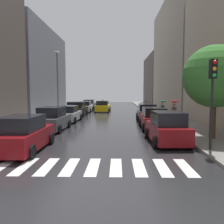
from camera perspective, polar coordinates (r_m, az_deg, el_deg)
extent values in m
cube|color=#242426|center=(30.87, -0.42, -0.50)|extent=(28.00, 72.00, 0.04)
cube|color=gray|center=(31.74, -12.23, -0.29)|extent=(3.00, 72.00, 0.15)
cube|color=gray|center=(31.34, 11.55, -0.35)|extent=(3.00, 72.00, 0.15)
cube|color=silver|center=(10.35, -25.39, -11.92)|extent=(0.45, 2.20, 0.01)
cube|color=silver|center=(9.99, -20.67, -12.37)|extent=(0.45, 2.20, 0.01)
cube|color=silver|center=(9.70, -15.61, -12.76)|extent=(0.45, 2.20, 0.01)
cube|color=silver|center=(9.48, -10.26, -13.07)|extent=(0.45, 2.20, 0.01)
cube|color=silver|center=(9.35, -4.70, -13.27)|extent=(0.45, 2.20, 0.01)
cube|color=silver|center=(9.30, 0.98, -13.35)|extent=(0.45, 2.20, 0.01)
cube|color=silver|center=(9.34, 6.66, -13.31)|extent=(0.45, 2.20, 0.01)
cube|color=silver|center=(9.46, 12.25, -13.14)|extent=(0.45, 2.20, 0.01)
cube|color=silver|center=(9.67, 17.63, -12.87)|extent=(0.45, 2.20, 0.01)
cube|color=slate|center=(34.14, -19.41, 9.35)|extent=(6.00, 16.52, 11.40)
cube|color=#9E9384|center=(37.69, 17.26, 12.98)|extent=(6.00, 20.41, 16.64)
cube|color=#564C47|center=(56.18, 11.77, 7.59)|extent=(6.00, 16.66, 11.18)
cube|color=maroon|center=(12.43, -20.95, -6.10)|extent=(1.90, 4.46, 0.87)
cube|color=black|center=(12.10, -21.47, -2.59)|extent=(1.67, 2.45, 0.72)
cylinder|color=black|center=(14.18, -22.22, -6.00)|extent=(0.22, 0.64, 0.64)
cylinder|color=black|center=(13.53, -14.78, -6.31)|extent=(0.22, 0.64, 0.64)
cylinder|color=black|center=(10.81, -19.17, -9.27)|extent=(0.22, 0.64, 0.64)
cube|color=#474C51|center=(18.19, -14.33, -2.45)|extent=(1.93, 4.20, 0.90)
cube|color=black|center=(17.91, -14.59, 0.05)|extent=(1.65, 2.34, 0.74)
cylinder|color=black|center=(19.80, -15.53, -2.78)|extent=(0.25, 0.65, 0.64)
cylinder|color=black|center=(19.29, -10.56, -2.88)|extent=(0.25, 0.65, 0.64)
cylinder|color=black|center=(17.27, -18.50, -3.97)|extent=(0.25, 0.65, 0.64)
cylinder|color=black|center=(16.69, -12.86, -4.15)|extent=(0.25, 0.65, 0.64)
cube|color=#B2B7BF|center=(23.24, -10.67, -0.95)|extent=(2.07, 4.18, 0.77)
cube|color=black|center=(22.98, -10.83, 0.74)|extent=(1.76, 2.33, 0.63)
cylinder|color=black|center=(24.81, -11.97, -1.17)|extent=(0.25, 0.65, 0.64)
cylinder|color=black|center=(24.36, -7.72, -1.22)|extent=(0.25, 0.65, 0.64)
cylinder|color=black|center=(22.24, -13.89, -1.91)|extent=(0.25, 0.65, 0.64)
cylinder|color=black|center=(21.73, -9.17, -1.98)|extent=(0.25, 0.65, 0.64)
cube|color=black|center=(28.44, -8.61, 0.25)|extent=(2.05, 4.77, 0.87)
cube|color=black|center=(28.16, -8.72, 1.83)|extent=(1.76, 2.64, 0.72)
cylinder|color=black|center=(30.19, -9.80, -0.05)|extent=(0.24, 0.65, 0.64)
cylinder|color=black|center=(29.82, -6.19, -0.07)|extent=(0.24, 0.65, 0.64)
cylinder|color=black|center=(27.17, -11.24, -0.63)|extent=(0.24, 0.65, 0.64)
cylinder|color=black|center=(26.77, -7.24, -0.66)|extent=(0.24, 0.65, 0.64)
cube|color=silver|center=(34.55, -6.60, 1.01)|extent=(1.84, 4.54, 0.77)
cube|color=black|center=(34.28, -6.67, 2.14)|extent=(1.61, 2.50, 0.63)
cylinder|color=black|center=(36.17, -7.68, 0.80)|extent=(0.22, 0.64, 0.64)
cylinder|color=black|center=(35.92, -4.82, 0.80)|extent=(0.22, 0.64, 0.64)
cylinder|color=black|center=(33.24, -8.52, 0.42)|extent=(0.22, 0.64, 0.64)
cylinder|color=black|center=(32.97, -5.41, 0.42)|extent=(0.22, 0.64, 0.64)
cube|color=#474C51|center=(40.12, -5.58, 1.58)|extent=(1.87, 4.30, 0.78)
cube|color=black|center=(39.88, -5.63, 2.59)|extent=(1.62, 2.38, 0.64)
cylinder|color=black|center=(41.66, -6.54, 1.36)|extent=(0.23, 0.64, 0.64)
cylinder|color=black|center=(41.42, -4.07, 1.36)|extent=(0.23, 0.64, 0.64)
cylinder|color=black|center=(38.88, -7.17, 1.09)|extent=(0.23, 0.64, 0.64)
cylinder|color=black|center=(38.63, -4.54, 1.09)|extent=(0.23, 0.64, 0.64)
cube|color=maroon|center=(13.77, 13.26, -4.78)|extent=(1.96, 4.14, 0.90)
cube|color=black|center=(13.46, 13.54, -1.48)|extent=(1.67, 2.30, 0.74)
cylinder|color=black|center=(14.93, 8.60, -5.14)|extent=(0.25, 0.65, 0.64)
cylinder|color=black|center=(15.33, 15.27, -5.00)|extent=(0.25, 0.65, 0.64)
cylinder|color=black|center=(12.34, 10.69, -7.32)|extent=(0.25, 0.65, 0.64)
cylinder|color=black|center=(12.82, 18.64, -7.03)|extent=(0.25, 0.65, 0.64)
cube|color=maroon|center=(18.90, 10.17, -2.20)|extent=(1.90, 4.27, 0.84)
cube|color=black|center=(18.61, 10.30, 0.04)|extent=(1.67, 2.35, 0.68)
cylinder|color=black|center=(20.21, 6.95, -2.48)|extent=(0.22, 0.64, 0.64)
cylinder|color=black|center=(20.46, 12.18, -2.46)|extent=(0.22, 0.64, 0.64)
cylinder|color=black|center=(17.44, 7.78, -3.67)|extent=(0.22, 0.64, 0.64)
cylinder|color=black|center=(17.74, 13.82, -3.63)|extent=(0.22, 0.64, 0.64)
cube|color=#474C51|center=(24.27, 8.55, -0.60)|extent=(2.02, 4.39, 0.83)
cube|color=black|center=(23.99, 8.62, 1.15)|extent=(1.73, 2.44, 0.68)
cylinder|color=black|center=(25.65, 6.19, -0.89)|extent=(0.24, 0.65, 0.64)
cylinder|color=black|center=(25.80, 10.33, -0.91)|extent=(0.24, 0.65, 0.64)
cylinder|color=black|center=(22.81, 6.52, -1.62)|extent=(0.24, 0.65, 0.64)
cylinder|color=black|center=(22.99, 11.17, -1.63)|extent=(0.24, 0.65, 0.64)
cube|color=yellow|center=(34.32, -2.25, 1.04)|extent=(2.02, 4.71, 0.80)
cube|color=black|center=(34.05, -2.29, 2.23)|extent=(1.72, 2.61, 0.65)
cube|color=#F2EDCC|center=(34.03, -2.29, 2.93)|extent=(0.21, 0.37, 0.18)
cylinder|color=black|center=(35.96, -3.47, 0.81)|extent=(0.24, 0.65, 0.64)
cylinder|color=black|center=(35.79, -0.53, 0.80)|extent=(0.24, 0.65, 0.64)
cylinder|color=black|center=(32.93, -4.12, 0.42)|extent=(0.24, 0.65, 0.64)
cylinder|color=black|center=(32.74, -0.90, 0.41)|extent=(0.24, 0.65, 0.64)
cylinder|color=black|center=(19.61, 14.96, -2.08)|extent=(0.28, 0.28, 0.85)
cylinder|color=brown|center=(19.53, 15.01, 0.14)|extent=(0.36, 0.36, 0.68)
sphere|color=tan|center=(19.50, 15.05, 1.52)|extent=(0.27, 0.27, 0.27)
cone|color=red|center=(19.48, 15.06, 2.39)|extent=(1.01, 1.01, 0.20)
cylinder|color=#333338|center=(19.50, 15.04, 1.27)|extent=(0.02, 0.02, 0.77)
cylinder|color=black|center=(23.98, 12.25, -0.86)|extent=(0.28, 0.28, 0.77)
cylinder|color=black|center=(23.92, 12.28, 0.79)|extent=(0.36, 0.36, 0.61)
sphere|color=tan|center=(23.89, 12.30, 1.81)|extent=(0.24, 0.24, 0.24)
cone|color=#19723F|center=(23.88, 12.31, 2.49)|extent=(1.03, 1.03, 0.20)
cylinder|color=#333338|center=(23.90, 12.29, 1.64)|extent=(0.02, 0.02, 0.71)
cylinder|color=#513823|center=(15.08, 23.49, -1.97)|extent=(0.36, 0.36, 2.13)
sphere|color=#37772F|center=(15.00, 23.84, 7.99)|extent=(3.65, 3.65, 3.65)
cylinder|color=black|center=(12.06, 23.23, -0.56)|extent=(0.12, 0.12, 3.40)
cube|color=black|center=(12.06, 23.59, 9.66)|extent=(0.30, 0.30, 0.90)
sphere|color=red|center=(11.93, 23.97, 11.15)|extent=(0.18, 0.18, 0.18)
sphere|color=#F2A519|center=(11.90, 23.92, 9.72)|extent=(0.18, 0.18, 0.18)
sphere|color=green|center=(11.87, 23.87, 8.28)|extent=(0.18, 0.18, 0.18)
cylinder|color=#595B60|center=(25.99, -13.22, 6.28)|extent=(0.16, 0.16, 6.86)
ellipsoid|color=beige|center=(26.32, -13.38, 14.10)|extent=(0.60, 0.28, 0.24)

